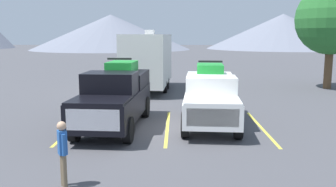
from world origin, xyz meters
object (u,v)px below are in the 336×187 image
at_px(person_a, 63,149).
at_px(pickup_truck_b, 210,96).
at_px(camper_trailer_a, 148,59).
at_px(pickup_truck_a, 116,96).

bearing_deg(person_a, pickup_truck_b, 57.21).
bearing_deg(camper_trailer_a, pickup_truck_b, -69.98).
xyz_separation_m(pickup_truck_a, pickup_truck_b, (3.83, 0.48, -0.07)).
height_order(pickup_truck_a, person_a, pickup_truck_a).
bearing_deg(pickup_truck_a, pickup_truck_b, 7.12).
height_order(camper_trailer_a, person_a, camper_trailer_a).
distance_m(pickup_truck_b, camper_trailer_a, 9.54).
relative_size(pickup_truck_a, person_a, 3.67).
relative_size(pickup_truck_a, pickup_truck_b, 1.06).
bearing_deg(pickup_truck_b, camper_trailer_a, 110.02).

